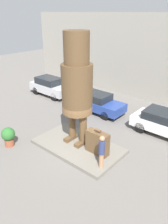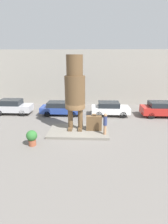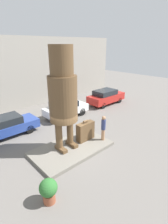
# 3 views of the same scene
# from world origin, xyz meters

# --- Properties ---
(ground_plane) EXTENTS (60.00, 60.00, 0.00)m
(ground_plane) POSITION_xyz_m (0.00, 0.00, 0.00)
(ground_plane) COLOR slate
(pedestal) EXTENTS (5.04, 2.89, 0.21)m
(pedestal) POSITION_xyz_m (0.00, 0.00, 0.10)
(pedestal) COLOR slate
(pedestal) RESTS_ON ground_plane
(building_backdrop) EXTENTS (28.00, 0.60, 7.13)m
(building_backdrop) POSITION_xyz_m (0.00, 9.72, 3.57)
(building_backdrop) COLOR gray
(building_backdrop) RESTS_ON ground_plane
(statue_figure) EXTENTS (1.67, 1.67, 6.17)m
(statue_figure) POSITION_xyz_m (-0.29, 0.30, 3.81)
(statue_figure) COLOR brown
(statue_figure) RESTS_ON pedestal
(giant_suitcase) EXTENTS (1.30, 0.46, 1.46)m
(giant_suitcase) POSITION_xyz_m (1.31, 0.10, 0.85)
(giant_suitcase) COLOR brown
(giant_suitcase) RESTS_ON pedestal
(tourist) EXTENTS (0.30, 0.30, 1.76)m
(tourist) POSITION_xyz_m (2.18, -0.73, 1.17)
(tourist) COLOR #A87A56
(tourist) RESTS_ON pedestal
(parked_car_blue) EXTENTS (4.47, 1.74, 1.50)m
(parked_car_blue) POSITION_xyz_m (-2.35, 4.71, 0.80)
(parked_car_blue) COLOR #284293
(parked_car_blue) RESTS_ON ground_plane
(parked_car_white) EXTENTS (4.09, 1.84, 1.53)m
(parked_car_white) POSITION_xyz_m (3.10, 4.73, 0.82)
(parked_car_white) COLOR silver
(parked_car_white) RESTS_ON ground_plane
(parked_car_red) EXTENTS (4.50, 1.84, 1.64)m
(parked_car_red) POSITION_xyz_m (8.69, 4.62, 0.86)
(parked_car_red) COLOR #B2231E
(parked_car_red) RESTS_ON ground_plane
(planter_pot) EXTENTS (0.78, 0.78, 1.17)m
(planter_pot) POSITION_xyz_m (-3.20, -2.44, 0.66)
(planter_pot) COLOR brown
(planter_pot) RESTS_ON ground_plane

